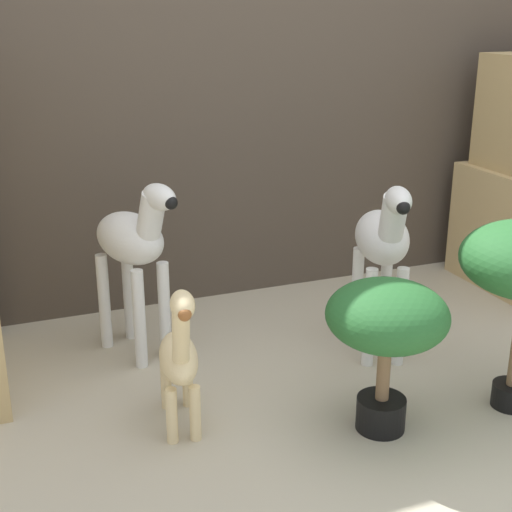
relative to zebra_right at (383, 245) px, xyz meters
name	(u,v)px	position (x,y,z in m)	size (l,w,h in m)	color
ground_plane	(414,467)	(-0.27, -0.69, -0.45)	(14.00, 14.00, 0.00)	#B2A88E
wall_back	(236,53)	(-0.27, 0.84, 0.65)	(6.40, 0.08, 2.20)	#473D33
zebra_right	(383,245)	(0.00, 0.00, 0.00)	(0.29, 0.47, 0.71)	silver
zebra_left	(134,246)	(-0.87, 0.34, 0.00)	(0.31, 0.46, 0.71)	silver
giraffe_figurine	(179,356)	(-0.86, -0.24, -0.18)	(0.17, 0.43, 0.55)	beige
potted_palm_back	(387,324)	(-0.26, -0.47, -0.08)	(0.38, 0.38, 0.50)	black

